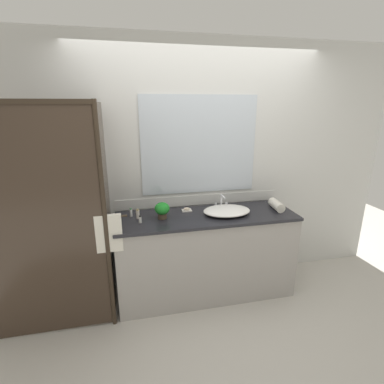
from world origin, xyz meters
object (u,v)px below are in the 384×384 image
potted_plant (162,209)px  amenity_bottle_body_wash (131,213)px  sink_basin (227,211)px  faucet (221,204)px  soap_dish (187,210)px  amenity_bottle_shampoo (138,214)px  rolled_towel_near_edge (277,205)px  amenity_bottle_conditioner (140,219)px

potted_plant → amenity_bottle_body_wash: potted_plant is taller
sink_basin → potted_plant: bearing=178.4°
faucet → soap_dish: faucet is taller
faucet → potted_plant: 0.67m
potted_plant → amenity_bottle_shampoo: 0.24m
potted_plant → amenity_bottle_shampoo: potted_plant is taller
rolled_towel_near_edge → faucet: bearing=163.4°
sink_basin → faucet: faucet is taller
sink_basin → faucet: bearing=90.0°
amenity_bottle_shampoo → amenity_bottle_conditioner: amenity_bottle_shampoo is taller
amenity_bottle_shampoo → amenity_bottle_body_wash: amenity_bottle_shampoo is taller
faucet → sink_basin: bearing=-90.0°
faucet → amenity_bottle_conditioner: faucet is taller
faucet → amenity_bottle_conditioner: (-0.86, -0.22, -0.02)m
potted_plant → amenity_bottle_conditioner: (-0.21, -0.07, -0.06)m
amenity_bottle_body_wash → rolled_towel_near_edge: rolled_towel_near_edge is taller
soap_dish → amenity_bottle_conditioner: 0.53m
faucet → amenity_bottle_body_wash: faucet is taller
potted_plant → sink_basin: bearing=-1.6°
sink_basin → amenity_bottle_shampoo: bearing=175.7°
faucet → potted_plant: bearing=-166.5°
soap_dish → rolled_towel_near_edge: rolled_towel_near_edge is taller
faucet → rolled_towel_near_edge: bearing=-16.6°
soap_dish → rolled_towel_near_edge: 0.95m
soap_dish → amenity_bottle_body_wash: size_ratio=1.19×
sink_basin → amenity_bottle_shampoo: amenity_bottle_shampoo is taller
potted_plant → amenity_bottle_conditioner: bearing=-162.8°
soap_dish → amenity_bottle_shampoo: (-0.50, -0.10, 0.03)m
sink_basin → amenity_bottle_conditioner: 0.87m
soap_dish → amenity_bottle_shampoo: 0.51m
soap_dish → amenity_bottle_body_wash: bearing=-177.2°
amenity_bottle_body_wash → rolled_towel_near_edge: bearing=-4.9°
amenity_bottle_conditioner → soap_dish: bearing=23.7°
amenity_bottle_conditioner → amenity_bottle_shampoo: bearing=98.5°
rolled_towel_near_edge → amenity_bottle_shampoo: bearing=177.7°
rolled_towel_near_edge → soap_dish: bearing=170.5°
sink_basin → potted_plant: 0.65m
sink_basin → amenity_bottle_body_wash: bearing=171.8°
faucet → amenity_bottle_conditioner: size_ratio=2.35×
sink_basin → amenity_bottle_conditioner: size_ratio=6.61×
faucet → amenity_bottle_body_wash: 0.95m
amenity_bottle_conditioner → rolled_towel_near_edge: rolled_towel_near_edge is taller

